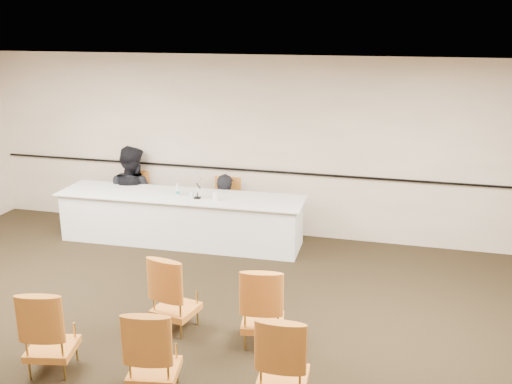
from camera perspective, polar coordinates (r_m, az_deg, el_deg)
floor at (r=6.52m, az=-8.36°, el=-15.99°), size 10.00×10.00×0.00m
ceiling at (r=5.53m, az=-9.68°, el=11.23°), size 10.00×10.00×0.00m
wall_back at (r=9.51m, az=0.66°, el=4.51°), size 10.00×0.04×3.00m
wall_rail at (r=9.57m, az=0.59°, el=2.12°), size 9.80×0.04×0.03m
panel_table at (r=9.43m, az=-7.52°, el=-2.65°), size 4.07×1.03×0.81m
panelist_main at (r=9.83m, az=-3.10°, el=-2.72°), size 0.62×0.44×1.61m
panelist_main_chair at (r=9.76m, az=-3.12°, el=-1.43°), size 0.51×0.51×0.95m
panelist_second at (r=10.35m, az=-12.21°, el=-0.63°), size 1.09×0.95×1.90m
panelist_second_chair at (r=10.35m, az=-12.21°, el=-0.72°), size 0.51×0.51×0.95m
papers at (r=9.13m, az=-4.75°, el=-0.52°), size 0.37×0.34×0.00m
microphone at (r=9.05m, az=-5.90°, el=0.28°), size 0.13×0.23×0.31m
water_bottle at (r=9.24m, az=-7.85°, el=0.25°), size 0.06×0.06×0.21m
drinking_glass at (r=9.12m, az=-6.44°, el=-0.27°), size 0.08×0.08×0.10m
coffee_cup at (r=8.94m, az=-4.09°, el=-0.43°), size 0.09×0.09×0.14m
aud_chair_front_mid at (r=6.82m, az=-8.05°, el=-9.86°), size 0.59×0.59×0.95m
aud_chair_front_right at (r=6.48m, az=0.69°, el=-11.17°), size 0.57×0.57×0.95m
aud_chair_back_left at (r=6.38m, az=-19.88°, el=-12.77°), size 0.60×0.60×0.95m
aud_chair_back_mid at (r=5.76m, az=-10.22°, el=-15.32°), size 0.58×0.58×0.95m
aud_chair_back_right at (r=5.59m, az=2.78°, el=-16.17°), size 0.53×0.53×0.95m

